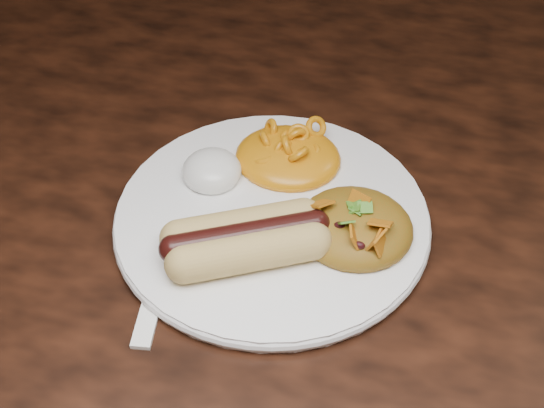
# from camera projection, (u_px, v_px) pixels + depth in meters

# --- Properties ---
(table) EXTENTS (1.60, 0.90, 0.75)m
(table) POSITION_uv_depth(u_px,v_px,m) (376.00, 244.00, 0.75)
(table) COLOR #39190D
(table) RESTS_ON floor
(plate) EXTENTS (0.33, 0.33, 0.01)m
(plate) POSITION_uv_depth(u_px,v_px,m) (272.00, 218.00, 0.64)
(plate) COLOR white
(plate) RESTS_ON table
(hotdog) EXTENTS (0.11, 0.11, 0.03)m
(hotdog) POSITION_uv_depth(u_px,v_px,m) (246.00, 239.00, 0.59)
(hotdog) COLOR gold
(hotdog) RESTS_ON plate
(mac_and_cheese) EXTENTS (0.12, 0.11, 0.04)m
(mac_and_cheese) POSITION_uv_depth(u_px,v_px,m) (288.00, 146.00, 0.67)
(mac_and_cheese) COLOR gold
(mac_and_cheese) RESTS_ON plate
(sour_cream) EXTENTS (0.07, 0.07, 0.03)m
(sour_cream) POSITION_uv_depth(u_px,v_px,m) (211.00, 164.00, 0.66)
(sour_cream) COLOR white
(sour_cream) RESTS_ON plate
(taco_salad) EXTENTS (0.10, 0.09, 0.04)m
(taco_salad) POSITION_uv_depth(u_px,v_px,m) (356.00, 219.00, 0.61)
(taco_salad) COLOR #AE3907
(taco_salad) RESTS_ON plate
(fork) EXTENTS (0.04, 0.13, 0.00)m
(fork) POSITION_uv_depth(u_px,v_px,m) (154.00, 295.00, 0.59)
(fork) COLOR white
(fork) RESTS_ON table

